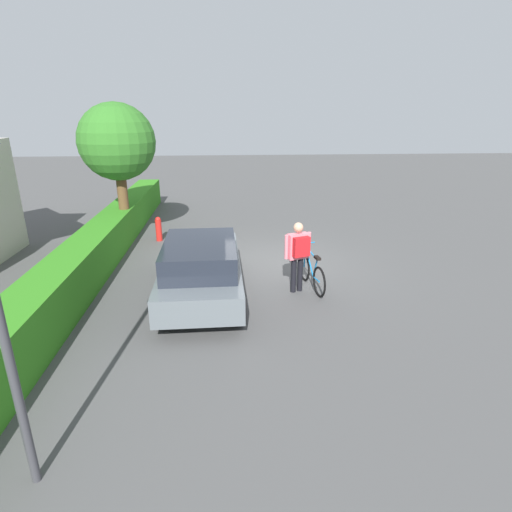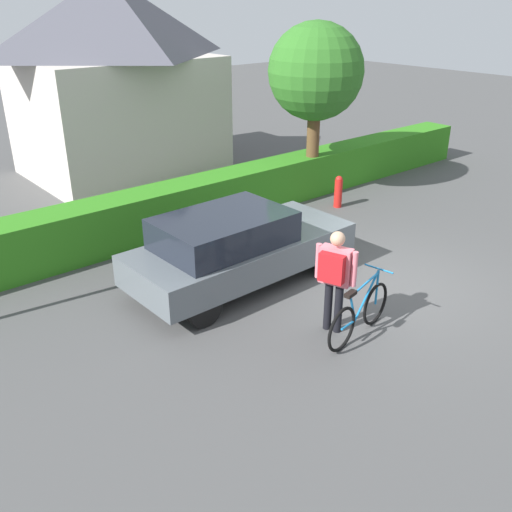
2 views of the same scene
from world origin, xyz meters
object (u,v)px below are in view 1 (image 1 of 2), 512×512
(parked_car_near, at_px, (201,267))
(tree_kerbside, at_px, (117,143))
(fire_hydrant, at_px, (159,229))
(bicycle, at_px, (311,272))
(person_rider, at_px, (298,251))

(parked_car_near, relative_size, tree_kerbside, 0.99)
(tree_kerbside, height_order, fire_hydrant, tree_kerbside)
(bicycle, relative_size, person_rider, 1.00)
(fire_hydrant, bearing_deg, bicycle, -134.41)
(bicycle, bearing_deg, parked_car_near, 97.67)
(parked_car_near, relative_size, person_rider, 2.54)
(fire_hydrant, bearing_deg, person_rider, -138.44)
(tree_kerbside, distance_m, fire_hydrant, 2.94)
(parked_car_near, distance_m, bicycle, 2.67)
(person_rider, relative_size, fire_hydrant, 2.10)
(parked_car_near, height_order, fire_hydrant, parked_car_near)
(tree_kerbside, bearing_deg, person_rider, -132.22)
(bicycle, distance_m, person_rider, 0.77)
(tree_kerbside, relative_size, fire_hydrant, 5.39)
(fire_hydrant, bearing_deg, tree_kerbside, 83.90)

